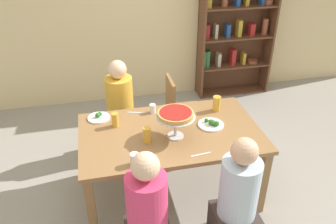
{
  "coord_description": "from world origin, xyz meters",
  "views": [
    {
      "loc": [
        -0.59,
        -2.56,
        2.51
      ],
      "look_at": [
        0.0,
        0.1,
        0.89
      ],
      "focal_mm": 36.65,
      "sensor_mm": 36.0,
      "label": 1
    }
  ],
  "objects_px": {
    "diner_near_right": "(236,208)",
    "salad_plate_far_diner": "(99,117)",
    "bookshelf": "(236,19)",
    "cutlery_knife_near": "(136,113)",
    "beer_glass_amber_tall": "(217,104)",
    "beer_glass_amber_spare": "(147,135)",
    "water_glass_clear_near": "(135,159)",
    "salad_plate_near_diner": "(211,124)",
    "deep_dish_pizza_stand": "(176,116)",
    "cutlery_fork_near": "(201,155)",
    "dining_table": "(170,139)",
    "beer_glass_amber_short": "(115,120)",
    "chair_far_right": "(179,108)",
    "water_glass_clear_far": "(153,109)",
    "diner_far_left": "(121,115)"
  },
  "relations": [
    {
      "from": "chair_far_right",
      "to": "cutlery_fork_near",
      "type": "xyz_separation_m",
      "value": [
        -0.13,
        -1.22,
        0.26
      ]
    },
    {
      "from": "beer_glass_amber_tall",
      "to": "water_glass_clear_near",
      "type": "height_order",
      "value": "beer_glass_amber_tall"
    },
    {
      "from": "deep_dish_pizza_stand",
      "to": "diner_far_left",
      "type": "bearing_deg",
      "value": 114.78
    },
    {
      "from": "water_glass_clear_far",
      "to": "cutlery_fork_near",
      "type": "bearing_deg",
      "value": -70.88
    },
    {
      "from": "diner_far_left",
      "to": "beer_glass_amber_spare",
      "type": "xyz_separation_m",
      "value": [
        0.15,
        -0.93,
        0.32
      ]
    },
    {
      "from": "chair_far_right",
      "to": "cutlery_knife_near",
      "type": "relative_size",
      "value": 4.83
    },
    {
      "from": "chair_far_right",
      "to": "water_glass_clear_far",
      "type": "relative_size",
      "value": 9.6
    },
    {
      "from": "salad_plate_near_diner",
      "to": "beer_glass_amber_spare",
      "type": "xyz_separation_m",
      "value": [
        -0.64,
        -0.13,
        0.06
      ]
    },
    {
      "from": "dining_table",
      "to": "beer_glass_amber_tall",
      "type": "xyz_separation_m",
      "value": [
        0.54,
        0.27,
        0.16
      ]
    },
    {
      "from": "salad_plate_far_diner",
      "to": "beer_glass_amber_spare",
      "type": "relative_size",
      "value": 1.48
    },
    {
      "from": "bookshelf",
      "to": "cutlery_fork_near",
      "type": "height_order",
      "value": "bookshelf"
    },
    {
      "from": "dining_table",
      "to": "diner_far_left",
      "type": "relative_size",
      "value": 1.45
    },
    {
      "from": "chair_far_right",
      "to": "salad_plate_near_diner",
      "type": "relative_size",
      "value": 3.54
    },
    {
      "from": "bookshelf",
      "to": "water_glass_clear_far",
      "type": "xyz_separation_m",
      "value": [
        -1.53,
        -1.64,
        -0.36
      ]
    },
    {
      "from": "water_glass_clear_far",
      "to": "cutlery_knife_near",
      "type": "height_order",
      "value": "water_glass_clear_far"
    },
    {
      "from": "beer_glass_amber_tall",
      "to": "cutlery_fork_near",
      "type": "height_order",
      "value": "beer_glass_amber_tall"
    },
    {
      "from": "dining_table",
      "to": "beer_glass_amber_tall",
      "type": "relative_size",
      "value": 10.61
    },
    {
      "from": "dining_table",
      "to": "salad_plate_far_diner",
      "type": "xyz_separation_m",
      "value": [
        -0.63,
        0.38,
        0.1
      ]
    },
    {
      "from": "bookshelf",
      "to": "diner_near_right",
      "type": "distance_m",
      "value": 3.09
    },
    {
      "from": "diner_near_right",
      "to": "chair_far_right",
      "type": "height_order",
      "value": "diner_near_right"
    },
    {
      "from": "deep_dish_pizza_stand",
      "to": "chair_far_right",
      "type": "bearing_deg",
      "value": 73.28
    },
    {
      "from": "diner_near_right",
      "to": "salad_plate_far_diner",
      "type": "height_order",
      "value": "diner_near_right"
    },
    {
      "from": "deep_dish_pizza_stand",
      "to": "water_glass_clear_near",
      "type": "distance_m",
      "value": 0.54
    },
    {
      "from": "diner_far_left",
      "to": "diner_near_right",
      "type": "distance_m",
      "value": 1.78
    },
    {
      "from": "dining_table",
      "to": "beer_glass_amber_spare",
      "type": "height_order",
      "value": "beer_glass_amber_spare"
    },
    {
      "from": "salad_plate_far_diner",
      "to": "deep_dish_pizza_stand",
      "type": "bearing_deg",
      "value": -35.22
    },
    {
      "from": "chair_far_right",
      "to": "salad_plate_far_diner",
      "type": "height_order",
      "value": "chair_far_right"
    },
    {
      "from": "diner_near_right",
      "to": "salad_plate_near_diner",
      "type": "relative_size",
      "value": 4.68
    },
    {
      "from": "diner_near_right",
      "to": "salad_plate_far_diner",
      "type": "distance_m",
      "value": 1.56
    },
    {
      "from": "cutlery_knife_near",
      "to": "deep_dish_pizza_stand",
      "type": "bearing_deg",
      "value": 136.49
    },
    {
      "from": "chair_far_right",
      "to": "salad_plate_near_diner",
      "type": "bearing_deg",
      "value": 7.28
    },
    {
      "from": "salad_plate_far_diner",
      "to": "dining_table",
      "type": "bearing_deg",
      "value": -30.72
    },
    {
      "from": "cutlery_knife_near",
      "to": "beer_glass_amber_short",
      "type": "bearing_deg",
      "value": 57.98
    },
    {
      "from": "salad_plate_far_diner",
      "to": "beer_glass_amber_tall",
      "type": "distance_m",
      "value": 1.18
    },
    {
      "from": "beer_glass_amber_spare",
      "to": "water_glass_clear_far",
      "type": "height_order",
      "value": "beer_glass_amber_spare"
    },
    {
      "from": "dining_table",
      "to": "beer_glass_amber_short",
      "type": "height_order",
      "value": "beer_glass_amber_short"
    },
    {
      "from": "beer_glass_amber_tall",
      "to": "cutlery_knife_near",
      "type": "height_order",
      "value": "beer_glass_amber_tall"
    },
    {
      "from": "chair_far_right",
      "to": "water_glass_clear_near",
      "type": "relative_size",
      "value": 8.03
    },
    {
      "from": "water_glass_clear_near",
      "to": "cutlery_fork_near",
      "type": "distance_m",
      "value": 0.56
    },
    {
      "from": "salad_plate_far_diner",
      "to": "chair_far_right",
      "type": "bearing_deg",
      "value": 25.39
    },
    {
      "from": "bookshelf",
      "to": "diner_far_left",
      "type": "bearing_deg",
      "value": -146.55
    },
    {
      "from": "salad_plate_near_diner",
      "to": "cutlery_knife_near",
      "type": "height_order",
      "value": "salad_plate_near_diner"
    },
    {
      "from": "dining_table",
      "to": "water_glass_clear_far",
      "type": "distance_m",
      "value": 0.41
    },
    {
      "from": "bookshelf",
      "to": "cutlery_knife_near",
      "type": "relative_size",
      "value": 12.29
    },
    {
      "from": "dining_table",
      "to": "salad_plate_near_diner",
      "type": "distance_m",
      "value": 0.41
    },
    {
      "from": "salad_plate_near_diner",
      "to": "salad_plate_far_diner",
      "type": "height_order",
      "value": "salad_plate_near_diner"
    },
    {
      "from": "diner_near_right",
      "to": "water_glass_clear_near",
      "type": "distance_m",
      "value": 0.89
    },
    {
      "from": "beer_glass_amber_tall",
      "to": "beer_glass_amber_spare",
      "type": "xyz_separation_m",
      "value": [
        -0.78,
        -0.39,
        -0.0
      ]
    },
    {
      "from": "salad_plate_near_diner",
      "to": "cutlery_fork_near",
      "type": "relative_size",
      "value": 1.37
    },
    {
      "from": "salad_plate_far_diner",
      "to": "beer_glass_amber_short",
      "type": "distance_m",
      "value": 0.24
    }
  ]
}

